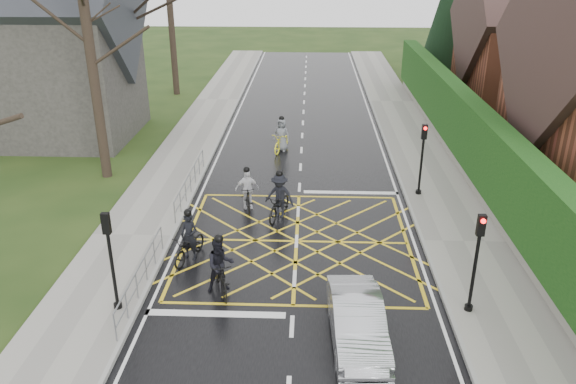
# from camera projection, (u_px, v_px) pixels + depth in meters

# --- Properties ---
(ground) EXTENTS (120.00, 120.00, 0.00)m
(ground) POSITION_uv_depth(u_px,v_px,m) (297.00, 241.00, 20.37)
(ground) COLOR black
(ground) RESTS_ON ground
(road) EXTENTS (9.00, 80.00, 0.01)m
(road) POSITION_uv_depth(u_px,v_px,m) (297.00, 241.00, 20.37)
(road) COLOR black
(road) RESTS_ON ground
(sidewalk_right) EXTENTS (3.00, 80.00, 0.15)m
(sidewalk_right) POSITION_uv_depth(u_px,v_px,m) (463.00, 243.00, 20.12)
(sidewalk_right) COLOR gray
(sidewalk_right) RESTS_ON ground
(sidewalk_left) EXTENTS (3.00, 80.00, 0.15)m
(sidewalk_left) POSITION_uv_depth(u_px,v_px,m) (133.00, 236.00, 20.56)
(sidewalk_left) COLOR gray
(sidewalk_left) RESTS_ON ground
(stone_wall) EXTENTS (0.50, 38.00, 0.70)m
(stone_wall) POSITION_uv_depth(u_px,v_px,m) (471.00, 174.00, 25.44)
(stone_wall) COLOR slate
(stone_wall) RESTS_ON ground
(hedge) EXTENTS (0.90, 38.00, 2.80)m
(hedge) POSITION_uv_depth(u_px,v_px,m) (476.00, 138.00, 24.74)
(hedge) COLOR #0E330E
(hedge) RESTS_ON stone_wall
(house_far) EXTENTS (9.80, 8.80, 10.30)m
(house_far) POSITION_uv_depth(u_px,v_px,m) (543.00, 44.00, 34.57)
(house_far) COLOR brown
(house_far) RESTS_ON ground
(conifer) EXTENTS (4.60, 4.60, 10.00)m
(conifer) POSITION_uv_depth(u_px,v_px,m) (450.00, 18.00, 41.79)
(conifer) COLOR black
(conifer) RESTS_ON ground
(church) EXTENTS (8.80, 7.80, 11.00)m
(church) POSITION_uv_depth(u_px,v_px,m) (49.00, 47.00, 29.88)
(church) COLOR #2D2B28
(church) RESTS_ON ground
(railing_south) EXTENTS (0.05, 5.04, 1.03)m
(railing_south) POSITION_uv_depth(u_px,v_px,m) (141.00, 271.00, 17.03)
(railing_south) COLOR slate
(railing_south) RESTS_ON ground
(railing_north) EXTENTS (0.05, 6.04, 1.03)m
(railing_north) POSITION_uv_depth(u_px,v_px,m) (190.00, 178.00, 23.89)
(railing_north) COLOR slate
(railing_north) RESTS_ON ground
(traffic_light_ne) EXTENTS (0.24, 0.31, 3.21)m
(traffic_light_ne) POSITION_uv_depth(u_px,v_px,m) (422.00, 160.00, 23.36)
(traffic_light_ne) COLOR black
(traffic_light_ne) RESTS_ON ground
(traffic_light_se) EXTENTS (0.24, 0.31, 3.21)m
(traffic_light_se) POSITION_uv_depth(u_px,v_px,m) (475.00, 265.00, 15.67)
(traffic_light_se) COLOR black
(traffic_light_se) RESTS_ON ground
(traffic_light_sw) EXTENTS (0.24, 0.31, 3.21)m
(traffic_light_sw) POSITION_uv_depth(u_px,v_px,m) (112.00, 263.00, 15.78)
(traffic_light_sw) COLOR black
(traffic_light_sw) RESTS_ON ground
(cyclist_rear) EXTENTS (1.23, 2.03, 1.86)m
(cyclist_rear) POSITION_uv_depth(u_px,v_px,m) (190.00, 244.00, 18.97)
(cyclist_rear) COLOR black
(cyclist_rear) RESTS_ON ground
(cyclist_back) EXTENTS (1.17, 2.01, 1.94)m
(cyclist_back) POSITION_uv_depth(u_px,v_px,m) (220.00, 270.00, 17.16)
(cyclist_back) COLOR black
(cyclist_back) RESTS_ON ground
(cyclist_mid) EXTENTS (1.31, 2.14, 1.96)m
(cyclist_mid) POSITION_uv_depth(u_px,v_px,m) (279.00, 200.00, 21.93)
(cyclist_mid) COLOR black
(cyclist_mid) RESTS_ON ground
(cyclist_front) EXTENTS (1.03, 1.86, 1.80)m
(cyclist_front) POSITION_uv_depth(u_px,v_px,m) (247.00, 193.00, 22.70)
(cyclist_front) COLOR black
(cyclist_front) RESTS_ON ground
(cyclist_lead) EXTENTS (1.21, 2.04, 1.88)m
(cyclist_lead) POSITION_uv_depth(u_px,v_px,m) (282.00, 139.00, 29.19)
(cyclist_lead) COLOR yellow
(cyclist_lead) RESTS_ON ground
(car) EXTENTS (1.57, 3.96, 1.28)m
(car) POSITION_uv_depth(u_px,v_px,m) (357.00, 322.00, 14.95)
(car) COLOR #AEB0B5
(car) RESTS_ON ground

